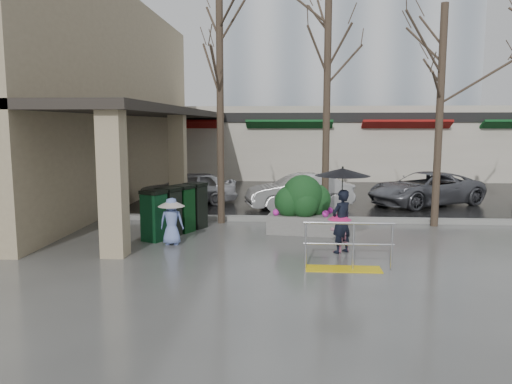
# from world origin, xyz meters

# --- Properties ---
(ground) EXTENTS (120.00, 120.00, 0.00)m
(ground) POSITION_xyz_m (0.00, 0.00, 0.00)
(ground) COLOR #51514F
(ground) RESTS_ON ground
(street_asphalt) EXTENTS (120.00, 36.00, 0.01)m
(street_asphalt) POSITION_xyz_m (0.00, 22.00, 0.01)
(street_asphalt) COLOR black
(street_asphalt) RESTS_ON ground
(curb) EXTENTS (120.00, 0.30, 0.15)m
(curb) POSITION_xyz_m (0.00, 4.00, 0.07)
(curb) COLOR gray
(curb) RESTS_ON ground
(near_building) EXTENTS (6.00, 18.00, 8.00)m
(near_building) POSITION_xyz_m (-9.00, 8.00, 4.00)
(near_building) COLOR tan
(near_building) RESTS_ON ground
(canopy_slab) EXTENTS (2.80, 18.00, 0.25)m
(canopy_slab) POSITION_xyz_m (-4.80, 8.00, 3.62)
(canopy_slab) COLOR #2D2823
(canopy_slab) RESTS_ON pillar_front
(pillar_front) EXTENTS (0.55, 0.55, 3.50)m
(pillar_front) POSITION_xyz_m (-3.90, -0.50, 1.75)
(pillar_front) COLOR tan
(pillar_front) RESTS_ON ground
(pillar_back) EXTENTS (0.55, 0.55, 3.50)m
(pillar_back) POSITION_xyz_m (-3.90, 6.00, 1.75)
(pillar_back) COLOR tan
(pillar_back) RESTS_ON ground
(storefront_row) EXTENTS (34.00, 6.74, 4.00)m
(storefront_row) POSITION_xyz_m (2.00, 17.97, 2.01)
(storefront_row) COLOR beige
(storefront_row) RESTS_ON ground
(office_tower) EXTENTS (18.00, 12.00, 25.00)m
(office_tower) POSITION_xyz_m (4.00, 30.00, 12.50)
(office_tower) COLOR #8C99A8
(office_tower) RESTS_ON ground
(handrail) EXTENTS (1.90, 0.50, 1.03)m
(handrail) POSITION_xyz_m (1.36, -1.20, 0.38)
(handrail) COLOR yellow
(handrail) RESTS_ON ground
(tree_west) EXTENTS (3.20, 3.20, 6.80)m
(tree_west) POSITION_xyz_m (-2.00, 3.60, 5.08)
(tree_west) COLOR #382B21
(tree_west) RESTS_ON ground
(tree_midwest) EXTENTS (3.20, 3.20, 7.00)m
(tree_midwest) POSITION_xyz_m (1.20, 3.60, 5.23)
(tree_midwest) COLOR #382B21
(tree_midwest) RESTS_ON ground
(tree_mideast) EXTENTS (3.20, 3.20, 6.50)m
(tree_mideast) POSITION_xyz_m (4.50, 3.60, 4.86)
(tree_mideast) COLOR #382B21
(tree_mideast) RESTS_ON ground
(woman) EXTENTS (1.31, 1.31, 2.08)m
(woman) POSITION_xyz_m (1.38, 0.20, 1.35)
(woman) COLOR black
(woman) RESTS_ON ground
(child_pink) EXTENTS (0.66, 0.62, 1.08)m
(child_pink) POSITION_xyz_m (1.34, 0.27, 0.61)
(child_pink) COLOR pink
(child_pink) RESTS_ON ground
(child_blue) EXTENTS (0.69, 0.69, 1.21)m
(child_blue) POSITION_xyz_m (-2.85, 0.70, 0.72)
(child_blue) COLOR #7A92D9
(child_blue) RESTS_ON ground
(planter) EXTENTS (2.00, 1.19, 1.65)m
(planter) POSITION_xyz_m (0.50, 2.36, 0.79)
(planter) COLOR slate
(planter) RESTS_ON ground
(news_boxes) EXTENTS (1.50, 2.42, 1.35)m
(news_boxes) POSITION_xyz_m (-3.03, 1.94, 0.67)
(news_boxes) COLOR #0D3A1E
(news_boxes) RESTS_ON ground
(car_a) EXTENTS (3.96, 2.39, 1.26)m
(car_a) POSITION_xyz_m (-3.79, 7.16, 0.63)
(car_a) COLOR #B7B7BC
(car_a) RESTS_ON ground
(car_b) EXTENTS (4.04, 2.34, 1.26)m
(car_b) POSITION_xyz_m (0.46, 6.46, 0.63)
(car_b) COLOR silver
(car_b) RESTS_ON ground
(car_c) EXTENTS (4.98, 4.01, 1.26)m
(car_c) POSITION_xyz_m (5.22, 7.58, 0.63)
(car_c) COLOR slate
(car_c) RESTS_ON ground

